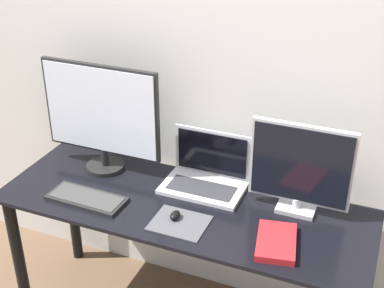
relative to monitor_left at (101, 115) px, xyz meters
The scene contains 9 objects.
wall_back 0.58m from the monitor_left, 23.70° to the left, with size 7.00×0.05×2.50m.
desk 0.65m from the monitor_left, 17.15° to the right, with size 1.66×0.58×0.71m.
monitor_left is the anchor object (origin of this frame).
monitor_right 0.95m from the monitor_left, ahead, with size 0.43×0.11×0.41m.
laptop 0.56m from the monitor_left, ahead, with size 0.37×0.24×0.25m.
keyboard 0.40m from the monitor_left, 76.52° to the right, with size 0.36×0.16×0.02m.
mousepad 0.66m from the monitor_left, 28.44° to the right, with size 0.23×0.19×0.00m.
mouse 0.62m from the monitor_left, 28.06° to the right, with size 0.04×0.06×0.03m.
book 1.00m from the monitor_left, 16.05° to the right, with size 0.20×0.26×0.03m.
Camera 1 is at (0.78, -1.50, 2.05)m, focal length 50.00 mm.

